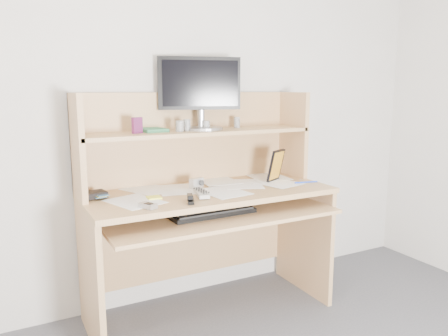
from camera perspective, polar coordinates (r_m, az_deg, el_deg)
name	(u,v)px	position (r m, az deg, el deg)	size (l,w,h in m)	color
back_wall	(186,101)	(2.72, -4.95, 8.77)	(3.60, 0.04, 2.50)	silver
desk	(203,197)	(2.58, -2.70, -3.78)	(1.40, 0.70, 1.30)	tan
paper_clutter	(209,190)	(2.49, -1.92, -2.87)	(1.32, 0.54, 0.01)	white
keyboard	(212,212)	(2.37, -1.62, -5.73)	(0.48, 0.18, 0.03)	black
tv_remote	(201,193)	(2.36, -2.98, -3.28)	(0.06, 0.20, 0.02)	#AFB0AA
flip_phone	(148,205)	(2.15, -9.91, -4.75)	(0.05, 0.09, 0.02)	#A5A5A7
stapler	(191,198)	(2.23, -4.38, -3.91)	(0.03, 0.12, 0.04)	black
wallet	(94,194)	(2.41, -16.61, -3.33)	(0.12, 0.10, 0.03)	black
sticky_note_pad	(154,198)	(2.34, -9.13, -3.83)	(0.07, 0.07, 0.01)	yellow
digital_camera	(196,183)	(2.54, -3.62, -1.94)	(0.09, 0.03, 0.05)	silver
game_case	(276,165)	(2.72, 6.80, 0.35)	(0.14, 0.02, 0.20)	black
blue_pen	(306,182)	(2.71, 10.68, -1.83)	(0.01, 0.01, 0.15)	blue
card_box	(137,125)	(2.43, -11.28, 5.49)	(0.06, 0.02, 0.09)	maroon
shelf_book	(152,130)	(2.53, -9.38, 4.94)	(0.13, 0.18, 0.02)	#317B3E
chip_stack_a	(180,126)	(2.49, -5.81, 5.45)	(0.05, 0.05, 0.06)	black
chip_stack_b	(187,125)	(2.53, -4.87, 5.60)	(0.04, 0.04, 0.07)	white
chip_stack_c	(206,125)	(2.60, -2.35, 5.60)	(0.04, 0.04, 0.05)	black
chip_stack_d	(237,122)	(2.74, 1.70, 5.98)	(0.04, 0.04, 0.07)	white
monitor	(200,91)	(2.62, -3.15, 10.00)	(0.48, 0.25, 0.43)	#9A9A9F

